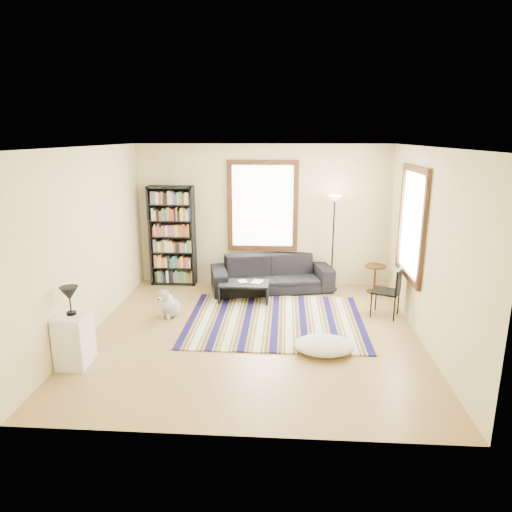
# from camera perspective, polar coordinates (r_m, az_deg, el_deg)

# --- Properties ---
(floor) EXTENTS (5.00, 5.00, 0.10)m
(floor) POSITION_cam_1_polar(r_m,az_deg,el_deg) (7.16, -0.27, -9.97)
(floor) COLOR #A17A49
(floor) RESTS_ON ground
(ceiling) EXTENTS (5.00, 5.00, 0.10)m
(ceiling) POSITION_cam_1_polar(r_m,az_deg,el_deg) (6.50, -0.30, 13.92)
(ceiling) COLOR white
(ceiling) RESTS_ON floor
(wall_back) EXTENTS (5.00, 0.10, 2.80)m
(wall_back) POSITION_cam_1_polar(r_m,az_deg,el_deg) (9.18, 0.85, 5.10)
(wall_back) COLOR beige
(wall_back) RESTS_ON floor
(wall_front) EXTENTS (5.00, 0.10, 2.80)m
(wall_front) POSITION_cam_1_polar(r_m,az_deg,el_deg) (4.25, -2.73, -6.63)
(wall_front) COLOR beige
(wall_front) RESTS_ON floor
(wall_left) EXTENTS (0.10, 5.00, 2.80)m
(wall_left) POSITION_cam_1_polar(r_m,az_deg,el_deg) (7.32, -20.64, 1.61)
(wall_left) COLOR beige
(wall_left) RESTS_ON floor
(wall_right) EXTENTS (0.10, 5.00, 2.80)m
(wall_right) POSITION_cam_1_polar(r_m,az_deg,el_deg) (6.99, 21.07, 0.97)
(wall_right) COLOR beige
(wall_right) RESTS_ON floor
(window_back) EXTENTS (1.20, 0.06, 1.60)m
(window_back) POSITION_cam_1_polar(r_m,az_deg,el_deg) (9.07, 0.83, 6.26)
(window_back) COLOR white
(window_back) RESTS_ON wall_back
(window_right) EXTENTS (0.06, 1.20, 1.60)m
(window_right) POSITION_cam_1_polar(r_m,az_deg,el_deg) (7.67, 18.93, 3.87)
(window_right) COLOR white
(window_right) RESTS_ON wall_right
(rug) EXTENTS (2.92, 2.33, 0.02)m
(rug) POSITION_cam_1_polar(r_m,az_deg,el_deg) (7.58, 2.39, -8.03)
(rug) COLOR #110D43
(rug) RESTS_ON floor
(sofa) EXTENTS (1.41, 2.47, 0.68)m
(sofa) POSITION_cam_1_polar(r_m,az_deg,el_deg) (8.93, 1.94, -2.19)
(sofa) COLOR black
(sofa) RESTS_ON floor
(bookshelf) EXTENTS (0.90, 0.30, 2.00)m
(bookshelf) POSITION_cam_1_polar(r_m,az_deg,el_deg) (9.30, -10.41, 2.47)
(bookshelf) COLOR black
(bookshelf) RESTS_ON floor
(coffee_table) EXTENTS (1.01, 0.75, 0.36)m
(coffee_table) POSITION_cam_1_polar(r_m,az_deg,el_deg) (8.37, -1.51, -4.52)
(coffee_table) COLOR black
(coffee_table) RESTS_ON floor
(book_a) EXTENTS (0.24, 0.21, 0.02)m
(book_a) POSITION_cam_1_polar(r_m,az_deg,el_deg) (8.32, -2.21, -3.27)
(book_a) COLOR beige
(book_a) RESTS_ON coffee_table
(book_b) EXTENTS (0.25, 0.29, 0.02)m
(book_b) POSITION_cam_1_polar(r_m,az_deg,el_deg) (8.34, -0.46, -3.20)
(book_b) COLOR beige
(book_b) RESTS_ON coffee_table
(floor_cushion) EXTENTS (0.86, 0.65, 0.21)m
(floor_cushion) POSITION_cam_1_polar(r_m,az_deg,el_deg) (6.58, 8.49, -11.00)
(floor_cushion) COLOR beige
(floor_cushion) RESTS_ON floor
(floor_lamp) EXTENTS (0.35, 0.35, 1.86)m
(floor_lamp) POSITION_cam_1_polar(r_m,az_deg,el_deg) (8.91, 9.58, 1.51)
(floor_lamp) COLOR black
(floor_lamp) RESTS_ON floor
(side_table) EXTENTS (0.49, 0.49, 0.54)m
(side_table) POSITION_cam_1_polar(r_m,az_deg,el_deg) (9.11, 14.62, -2.78)
(side_table) COLOR #432710
(side_table) RESTS_ON floor
(folding_chair) EXTENTS (0.54, 0.53, 0.86)m
(folding_chair) POSITION_cam_1_polar(r_m,az_deg,el_deg) (7.93, 15.91, -4.31)
(folding_chair) COLOR black
(folding_chair) RESTS_ON floor
(white_cabinet) EXTENTS (0.40, 0.51, 0.70)m
(white_cabinet) POSITION_cam_1_polar(r_m,az_deg,el_deg) (6.57, -21.77, -9.65)
(white_cabinet) COLOR white
(white_cabinet) RESTS_ON floor
(table_lamp) EXTENTS (0.25, 0.25, 0.38)m
(table_lamp) POSITION_cam_1_polar(r_m,az_deg,el_deg) (6.38, -22.23, -5.21)
(table_lamp) COLOR black
(table_lamp) RESTS_ON white_cabinet
(dog) EXTENTS (0.53, 0.61, 0.51)m
(dog) POSITION_cam_1_polar(r_m,az_deg,el_deg) (7.81, -10.67, -5.65)
(dog) COLOR #BCBCBC
(dog) RESTS_ON floor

